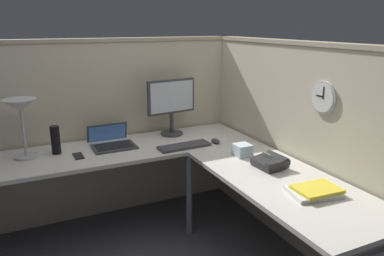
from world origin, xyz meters
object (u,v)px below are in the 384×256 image
object	(u,v)px
tissue_box	(242,150)
office_phone	(270,163)
laptop	(111,142)
cell_phone	(78,156)
monitor	(171,103)
book_stack	(315,191)
wall_clock	(324,98)
computer_mouse	(216,141)
thermos_flask	(55,140)
desk_lamp_dome	(21,110)
keyboard	(184,146)

from	to	relation	value
tissue_box	office_phone	bearing A→B (deg)	-82.13
laptop	cell_phone	distance (m)	0.35
monitor	book_stack	size ratio (longest dim) A/B	1.59
wall_clock	cell_phone	bearing A→B (deg)	147.12
computer_mouse	book_stack	world-z (taller)	book_stack
laptop	office_phone	size ratio (longest dim) A/B	1.79
thermos_flask	book_stack	size ratio (longest dim) A/B	0.70
office_phone	wall_clock	size ratio (longest dim) A/B	0.98
computer_mouse	desk_lamp_dome	xyz separation A→B (m)	(-1.45, 0.30, 0.35)
desk_lamp_dome	cell_phone	distance (m)	0.53
thermos_flask	tissue_box	world-z (taller)	thermos_flask
monitor	cell_phone	xyz separation A→B (m)	(-0.86, -0.23, -0.29)
wall_clock	desk_lamp_dome	bearing A→B (deg)	148.94
cell_phone	thermos_flask	xyz separation A→B (m)	(-0.14, 0.14, 0.10)
keyboard	tissue_box	bearing A→B (deg)	-51.99
keyboard	thermos_flask	size ratio (longest dim) A/B	1.95
keyboard	thermos_flask	xyz separation A→B (m)	(-0.95, 0.29, 0.10)
monitor	office_phone	bearing A→B (deg)	-73.36
monitor	book_stack	distance (m)	1.54
monitor	laptop	size ratio (longest dim) A/B	1.30
computer_mouse	book_stack	bearing A→B (deg)	-87.26
tissue_box	laptop	bearing A→B (deg)	140.02
thermos_flask	office_phone	xyz separation A→B (m)	(1.31, -0.95, -0.07)
keyboard	tissue_box	xyz separation A→B (m)	(0.32, -0.37, 0.03)
laptop	computer_mouse	xyz separation A→B (m)	(0.80, -0.34, -0.01)
wall_clock	tissue_box	bearing A→B (deg)	127.84
keyboard	cell_phone	distance (m)	0.83
keyboard	computer_mouse	size ratio (longest dim) A/B	4.13
keyboard	office_phone	bearing A→B (deg)	-64.25
computer_mouse	desk_lamp_dome	distance (m)	1.52
book_stack	wall_clock	size ratio (longest dim) A/B	1.43
computer_mouse	cell_phone	bearing A→B (deg)	172.11
cell_phone	book_stack	size ratio (longest dim) A/B	0.46
computer_mouse	tissue_box	world-z (taller)	tissue_box
desk_lamp_dome	tissue_box	xyz separation A→B (m)	(1.48, -0.66, -0.32)
laptop	thermos_flask	distance (m)	0.44
desk_lamp_dome	wall_clock	distance (m)	2.13
monitor	computer_mouse	bearing A→B (deg)	-58.07
thermos_flask	computer_mouse	bearing A→B (deg)	-13.36
thermos_flask	office_phone	size ratio (longest dim) A/B	1.02
book_stack	wall_clock	world-z (taller)	wall_clock
desk_lamp_dome	book_stack	xyz separation A→B (m)	(1.51, -1.41, -0.34)
monitor	wall_clock	distance (m)	1.34
book_stack	computer_mouse	bearing A→B (deg)	92.74
computer_mouse	laptop	bearing A→B (deg)	157.23
book_stack	cell_phone	bearing A→B (deg)	132.45
monitor	desk_lamp_dome	xyz separation A→B (m)	(-1.21, -0.08, 0.07)
monitor	thermos_flask	distance (m)	1.02
laptop	tissue_box	world-z (taller)	laptop
monitor	wall_clock	bearing A→B (deg)	-62.79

